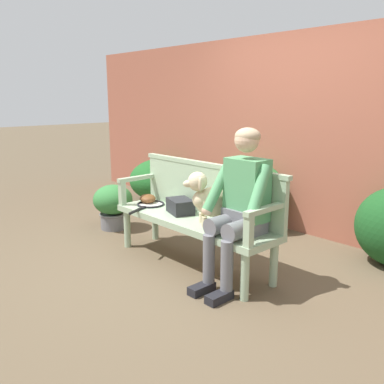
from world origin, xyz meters
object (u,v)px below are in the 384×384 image
Objects in this scene: garden_bench at (192,224)px; dog_on_bench at (210,198)px; person_seated at (240,202)px; sports_bag at (180,206)px; potted_plant at (113,204)px; tennis_racket at (149,205)px; baseball_glove at (148,199)px.

dog_on_bench is at bearing -3.67° from garden_bench.
sports_bag is at bearing 176.94° from person_seated.
potted_plant is (-1.72, 0.07, -0.39)m from dog_on_bench.
potted_plant is at bearing 177.98° from garden_bench.
person_seated is at bearing 0.36° from tennis_racket.
potted_plant is at bearing 175.06° from tennis_racket.
tennis_racket is 0.44m from sports_bag.
garden_bench is 3.32× the size of potted_plant.
baseball_glove is 0.75m from potted_plant.
person_seated reaches higher than tennis_racket.
dog_on_bench is (-0.34, -0.00, -0.03)m from person_seated.
garden_bench is at bearing 25.17° from baseball_glove.
person_seated is 2.47× the size of potted_plant.
person_seated is 1.36m from baseball_glove.
dog_on_bench is 1.71× the size of sports_bag.
garden_bench is at bearing 176.33° from dog_on_bench.
baseball_glove reaches higher than potted_plant.
baseball_glove is at bearing 178.92° from sports_bag.
tennis_racket is (-0.89, -0.00, -0.23)m from dog_on_bench.
sports_bag is (0.54, -0.01, 0.03)m from baseball_glove.
baseball_glove is at bearing -0.88° from potted_plant.
sports_bag is at bearing 6.63° from tennis_racket.
potted_plant is at bearing 179.03° from sports_bag.
sports_bag is at bearing -0.97° from potted_plant.
sports_bag is 0.52× the size of potted_plant.
potted_plant is (-1.47, 0.05, -0.09)m from garden_bench.
garden_bench is 0.24m from sports_bag.
dog_on_bench is (0.25, -0.02, 0.30)m from garden_bench.
dog_on_bench is 1.76m from potted_plant.
baseball_glove is 0.54m from sports_bag.
person_seated is at bearing -1.78° from potted_plant.
baseball_glove is at bearing 177.74° from person_seated.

